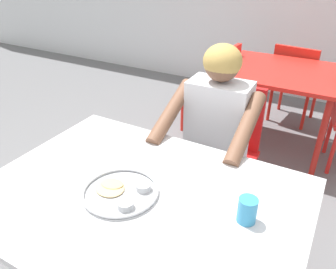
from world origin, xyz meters
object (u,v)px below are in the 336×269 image
Objects in this scene: drinking_cup at (247,209)px; thali_tray at (121,192)px; table_foreground at (140,206)px; chair_red_far at (295,79)px; chair_red_left at (216,84)px; diner_foreground at (211,133)px; chair_foreground at (223,145)px; table_background_red at (281,79)px.

thali_tray is at bearing -168.12° from drinking_cup.
chair_red_far reaches higher than table_foreground.
chair_red_left is at bearing 114.62° from drinking_cup.
table_foreground is at bearing -94.11° from chair_red_far.
thali_tray is at bearing -95.52° from chair_red_far.
diner_foreground is at bearing -69.63° from chair_red_left.
table_foreground is 1.97m from chair_red_left.
table_foreground is at bearing -170.71° from drinking_cup.
chair_red_left is at bearing -137.51° from chair_red_far.
thali_tray is at bearing -79.37° from chair_red_left.
drinking_cup is (0.48, 0.10, 0.04)m from thali_tray.
diner_foreground is (0.03, 0.67, 0.03)m from table_foreground.
drinking_cup reaches higher than thali_tray.
chair_foreground reaches higher than table_background_red.
thali_tray reaches higher than table_foreground.
diner_foreground is (0.10, 0.70, -0.04)m from thali_tray.
chair_red_left is at bearing 176.40° from table_background_red.
thali_tray is 0.35× the size of chair_foreground.
chair_red_left reaches higher than drinking_cup.
diner_foreground reaches higher than chair_foreground.
chair_red_left reaches higher than thali_tray.
chair_foreground reaches higher than table_foreground.
drinking_cup is 0.08× the size of diner_foreground.
thali_tray is 0.38× the size of chair_red_far.
thali_tray is 0.71m from diner_foreground.
chair_red_left is at bearing 100.63° from thali_tray.
table_foreground is at bearing -91.77° from chair_foreground.
diner_foreground is at bearing -88.74° from chair_foreground.
chair_foreground is at bearing -65.77° from chair_red_left.
table_foreground is 1.88m from table_background_red.
drinking_cup is 0.72m from diner_foreground.
chair_foreground is at bearing -96.87° from table_background_red.
table_background_red is (-0.27, 1.81, -0.14)m from drinking_cup.
table_foreground is 0.10m from thali_tray.
chair_foreground is (-0.39, 0.83, -0.28)m from drinking_cup.
chair_red_far is at bearing 85.89° from table_foreground.
chair_red_far is (0.15, 1.57, -0.03)m from chair_foreground.
chair_red_left is 0.82m from chair_red_far.
thali_tray is at bearing -96.28° from table_background_red.
thali_tray is (-0.06, -0.03, 0.07)m from table_foreground.
chair_foreground is 0.74× the size of diner_foreground.
table_foreground is 1.53× the size of chair_red_left.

